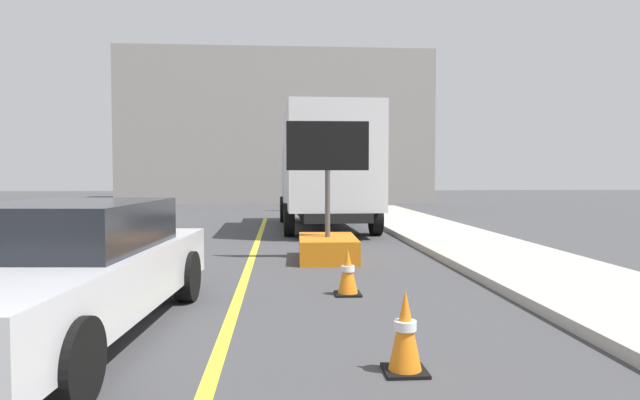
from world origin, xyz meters
name	(u,v)px	position (x,y,z in m)	size (l,w,h in m)	color
arrow_board_trailer	(328,235)	(1.49, 13.74, 0.48)	(1.60, 1.83, 2.70)	orange
box_truck	(326,167)	(1.95, 19.75, 1.91)	(2.78, 6.96, 3.57)	black
pickup_car	(63,270)	(-1.64, 8.83, 0.70)	(2.25, 5.14, 1.38)	silver
highway_guide_sign	(366,135)	(4.38, 27.34, 3.42)	(2.79, 0.20, 5.00)	gray
far_building_block	(278,132)	(0.39, 39.10, 4.45)	(18.29, 9.29, 8.91)	gray
traffic_cone_mid_lane	(405,332)	(1.62, 7.58, 0.35)	(0.36, 0.36, 0.71)	black
traffic_cone_far_lane	(348,272)	(1.50, 10.58, 0.32)	(0.36, 0.36, 0.65)	black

